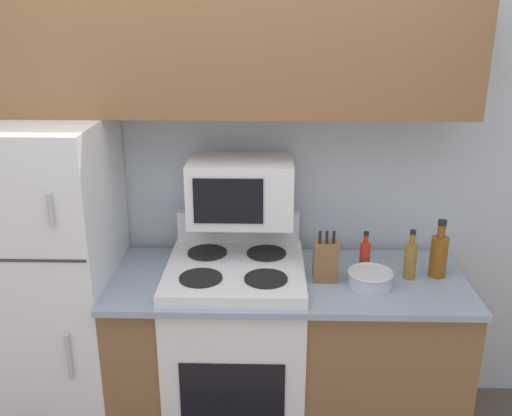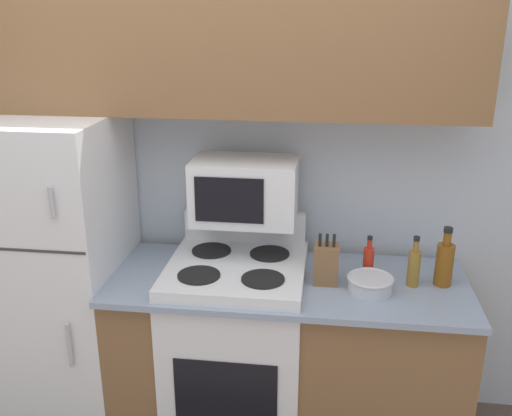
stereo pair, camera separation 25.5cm
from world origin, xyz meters
TOP-DOWN VIEW (x-y plane):
  - wall_back at (0.00, 0.70)m, footprint 8.00×0.05m
  - lower_cabinets at (0.35, 0.31)m, footprint 1.66×0.67m
  - refrigerator at (-0.83, 0.33)m, footprint 0.70×0.69m
  - upper_cabinets at (0.00, 0.51)m, footprint 2.37×0.33m
  - stove at (0.10, 0.30)m, footprint 0.65×0.65m
  - microwave at (0.12, 0.46)m, footprint 0.49×0.31m
  - knife_block at (0.52, 0.29)m, footprint 0.11×0.11m
  - bowl at (0.72, 0.22)m, footprint 0.21×0.21m
  - bottle_hot_sauce at (0.72, 0.38)m, footprint 0.05×0.05m
  - bottle_vinegar at (0.92, 0.31)m, footprint 0.06×0.06m
  - bottle_whiskey at (1.05, 0.33)m, footprint 0.08×0.08m

SIDE VIEW (x-z plane):
  - lower_cabinets at x=0.35m, z-range 0.00..0.89m
  - stove at x=0.10m, z-range -0.07..1.04m
  - refrigerator at x=-0.83m, z-range 0.00..1.62m
  - bowl at x=0.72m, z-range 0.89..0.96m
  - bottle_hot_sauce at x=0.72m, z-range 0.86..1.06m
  - knife_block at x=0.52m, z-range 0.86..1.10m
  - bottle_vinegar at x=0.92m, z-range 0.86..1.10m
  - bottle_whiskey at x=1.05m, z-range 0.86..1.14m
  - microwave at x=0.12m, z-range 1.11..1.41m
  - wall_back at x=0.00m, z-range 0.00..2.55m
  - upper_cabinets at x=0.00m, z-range 1.62..2.19m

